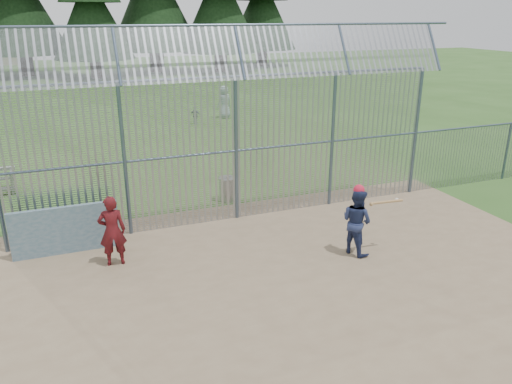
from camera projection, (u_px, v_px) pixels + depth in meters
name	position (u px, v px, depth m)	size (l,w,h in m)	color
ground	(288.00, 274.00, 11.29)	(120.00, 120.00, 0.00)	#2D511E
dirt_infield	(298.00, 284.00, 10.85)	(14.00, 10.00, 0.02)	#756047
dugout_wall	(66.00, 230.00, 12.06)	(2.50, 0.12, 1.20)	#38566B
batter	(357.00, 221.00, 11.99)	(0.80, 0.62, 1.64)	navy
onlooker	(112.00, 231.00, 11.42)	(0.62, 0.40, 1.69)	maroon
bg_kid_standing	(224.00, 102.00, 27.73)	(0.87, 0.56, 1.78)	gray
bg_kid_seated	(195.00, 115.00, 26.18)	(0.57, 0.24, 0.96)	slate
batting_gear	(365.00, 193.00, 11.77)	(1.26, 0.35, 0.53)	red
trash_can	(227.00, 189.00, 15.60)	(0.56, 0.56, 0.82)	gray
backstop_fence	(297.00, 133.00, 14.12)	(20.09, 0.81, 5.30)	#47566B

